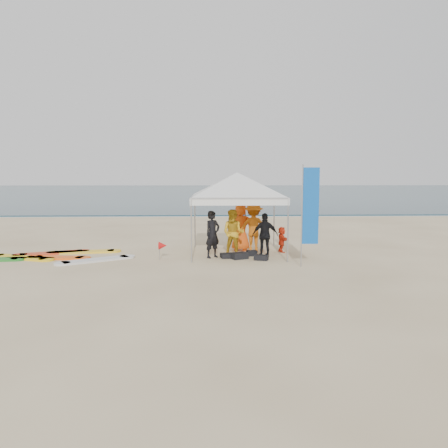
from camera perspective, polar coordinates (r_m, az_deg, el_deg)
ground at (r=13.15m, az=-3.54°, el=-6.50°), size 120.00×120.00×0.00m
ocean at (r=72.87m, az=-2.07°, el=4.21°), size 160.00×84.00×0.08m
shoreline_foam at (r=31.15m, az=-2.50°, el=1.06°), size 160.00×1.20×0.01m
person_black_a at (r=15.50m, az=-1.50°, el=-1.36°), size 0.73×0.69×1.68m
person_yellow at (r=15.73m, az=1.24°, el=-1.19°), size 0.98×0.86×1.70m
person_orange_a at (r=16.57m, az=3.88°, el=-0.47°), size 1.28×0.79×1.90m
person_black_b at (r=15.73m, az=5.39°, el=-1.45°), size 0.93×0.40×1.58m
person_orange_b at (r=16.95m, az=2.19°, el=-0.37°), size 1.01×0.77×1.86m
person_seated at (r=16.80m, az=7.55°, el=-2.01°), size 0.43×0.93×0.97m
canopy_tent at (r=16.13m, az=1.73°, el=6.72°), size 4.59×4.59×3.46m
feather_flag at (r=14.10m, az=11.14°, el=2.16°), size 0.55×0.04×3.27m
marker_pennant at (r=15.30m, az=-8.01°, el=-2.83°), size 0.28×0.28×0.64m
gear_pile at (r=15.48m, az=2.46°, el=-4.15°), size 1.69×1.20×0.22m
surfboard_spread at (r=16.82m, az=-21.60°, el=-3.97°), size 5.77×2.84×0.07m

